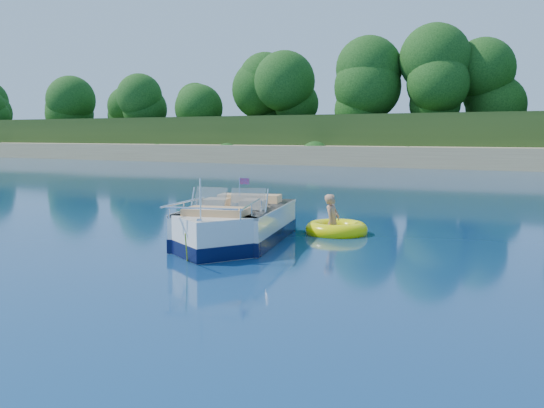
# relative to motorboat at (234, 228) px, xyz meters

# --- Properties ---
(ground) EXTENTS (160.00, 160.00, 0.00)m
(ground) POSITION_rel_motorboat_xyz_m (-0.02, -2.74, -0.35)
(ground) COLOR #0B214F
(ground) RESTS_ON ground
(shoreline) EXTENTS (170.00, 59.00, 6.00)m
(shoreline) POSITION_rel_motorboat_xyz_m (-0.02, 61.04, 0.63)
(shoreline) COLOR #9B835A
(shoreline) RESTS_ON ground
(treeline) EXTENTS (150.00, 7.12, 8.19)m
(treeline) POSITION_rel_motorboat_xyz_m (0.02, 38.28, 5.20)
(treeline) COLOR #321E10
(treeline) RESTS_ON ground
(motorboat) EXTENTS (2.76, 5.29, 1.80)m
(motorboat) POSITION_rel_motorboat_xyz_m (0.00, 0.00, 0.00)
(motorboat) COLOR white
(motorboat) RESTS_ON ground
(tow_tube) EXTENTS (1.90, 1.90, 0.40)m
(tow_tube) POSITION_rel_motorboat_xyz_m (1.51, 2.29, -0.25)
(tow_tube) COLOR #FFFA04
(tow_tube) RESTS_ON ground
(boy) EXTENTS (0.37, 0.76, 1.47)m
(boy) POSITION_rel_motorboat_xyz_m (1.40, 2.32, -0.35)
(boy) COLOR tan
(boy) RESTS_ON ground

